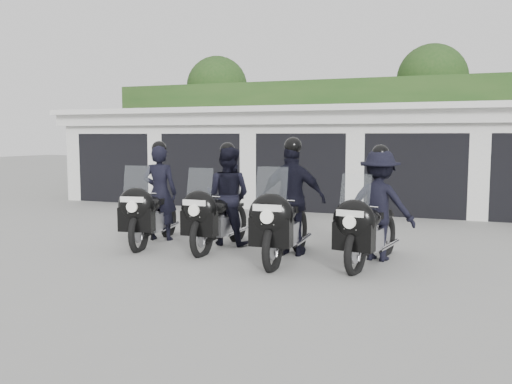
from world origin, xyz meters
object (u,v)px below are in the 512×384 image
(police_bike_b, at_px, (223,202))
(police_bike_d, at_px, (376,211))
(police_bike_c, at_px, (289,206))
(police_bike_a, at_px, (154,202))

(police_bike_b, bearing_deg, police_bike_d, -4.53)
(police_bike_c, bearing_deg, police_bike_d, 6.29)
(police_bike_a, bearing_deg, police_bike_d, -11.55)
(police_bike_b, xyz_separation_m, police_bike_c, (1.48, -0.47, 0.05))
(police_bike_b, xyz_separation_m, police_bike_d, (2.94, -0.27, -0.00))
(police_bike_d, bearing_deg, police_bike_a, -171.14)
(police_bike_a, distance_m, police_bike_c, 2.92)
(police_bike_b, bearing_deg, police_bike_a, -172.32)
(police_bike_a, xyz_separation_m, police_bike_c, (2.90, -0.30, 0.09))
(police_bike_a, distance_m, police_bike_d, 4.36)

